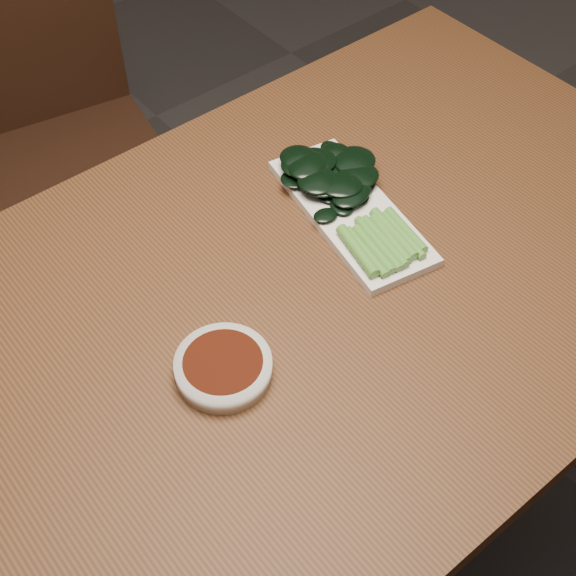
# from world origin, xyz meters

# --- Properties ---
(ground) EXTENTS (6.00, 6.00, 0.00)m
(ground) POSITION_xyz_m (0.00, 0.00, 0.00)
(ground) COLOR #2D2B2A
(ground) RESTS_ON ground
(table) EXTENTS (1.40, 0.80, 0.75)m
(table) POSITION_xyz_m (0.00, 0.00, 0.68)
(table) COLOR #482914
(table) RESTS_ON ground
(chair_far) EXTENTS (0.54, 0.54, 0.89)m
(chair_far) POSITION_xyz_m (0.02, 0.83, 0.49)
(chair_far) COLOR black
(chair_far) RESTS_ON ground
(sauce_bowl) EXTENTS (0.12, 0.12, 0.03)m
(sauce_bowl) POSITION_xyz_m (-0.13, -0.05, 0.76)
(sauce_bowl) COLOR silver
(sauce_bowl) RESTS_ON table
(serving_plate) EXTENTS (0.17, 0.32, 0.01)m
(serving_plate) POSITION_xyz_m (0.18, 0.06, 0.76)
(serving_plate) COLOR silver
(serving_plate) RESTS_ON table
(gai_lan) EXTENTS (0.17, 0.30, 0.03)m
(gai_lan) POSITION_xyz_m (0.19, 0.10, 0.78)
(gai_lan) COLOR #4E8F31
(gai_lan) RESTS_ON serving_plate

